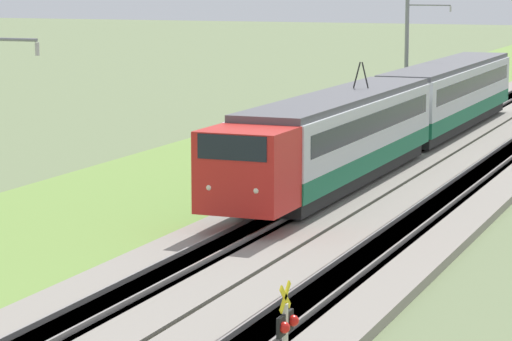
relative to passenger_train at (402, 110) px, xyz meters
name	(u,v)px	position (x,y,z in m)	size (l,w,h in m)	color
ballast_main	(466,122)	(14.34, 0.00, -2.17)	(240.00, 4.40, 0.30)	gray
track_main	(466,122)	(14.34, 0.00, -2.16)	(240.00, 1.57, 0.45)	#4C4238
grass_verge	(356,119)	(14.34, 6.58, -2.26)	(240.00, 10.79, 0.12)	olive
passenger_train	(402,110)	(0.00, 0.00, 0.00)	(39.80, 2.91, 4.96)	red
catenary_mast_mid	(408,57)	(11.12, 2.67, 1.71)	(0.22, 2.56, 7.78)	slate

